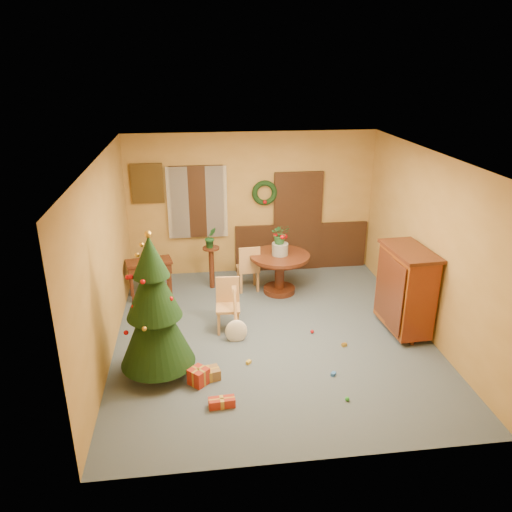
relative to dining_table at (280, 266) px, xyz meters
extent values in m
plane|color=#36444F|center=(-0.39, -1.59, -0.54)|extent=(5.50, 5.50, 0.00)
plane|color=silver|center=(-0.39, -1.59, 2.36)|extent=(5.50, 5.50, 0.00)
plane|color=olive|center=(-0.39, 1.16, 0.91)|extent=(5.00, 0.00, 5.00)
plane|color=olive|center=(-0.39, -4.34, 0.91)|extent=(5.00, 0.00, 5.00)
plane|color=olive|center=(-2.89, -1.59, 0.91)|extent=(0.00, 5.50, 5.50)
plane|color=olive|center=(2.11, -1.59, 0.91)|extent=(0.00, 5.50, 5.50)
cube|color=black|center=(0.66, 1.12, -0.04)|extent=(2.80, 0.06, 1.00)
cube|color=black|center=(0.56, 1.11, 0.51)|extent=(1.00, 0.08, 2.10)
cube|color=white|center=(0.56, 1.14, 0.46)|extent=(0.80, 0.03, 1.90)
cube|color=black|center=(-1.49, 1.11, 1.01)|extent=(1.05, 0.08, 1.45)
cube|color=white|center=(-1.49, 1.14, 1.01)|extent=(0.88, 0.03, 1.25)
cube|color=white|center=(-1.87, 1.06, 1.01)|extent=(0.42, 0.02, 1.45)
cube|color=white|center=(-1.11, 1.06, 1.01)|extent=(0.42, 0.02, 1.45)
torus|color=black|center=(-0.14, 1.08, 1.16)|extent=(0.51, 0.11, 0.51)
cube|color=#4C3819|center=(-2.44, 1.12, 1.41)|extent=(0.62, 0.05, 0.78)
cube|color=gray|center=(-2.44, 1.15, 1.41)|extent=(0.48, 0.02, 0.62)
cylinder|color=black|center=(0.00, 0.00, 0.20)|extent=(1.13, 1.13, 0.06)
cylinder|color=black|center=(0.00, 0.00, 0.14)|extent=(1.01, 1.01, 0.04)
cylinder|color=black|center=(0.00, 0.00, -0.16)|extent=(0.18, 0.18, 0.63)
cylinder|color=black|center=(0.00, 0.00, -0.49)|extent=(0.61, 0.61, 0.10)
cylinder|color=slate|center=(0.00, 0.00, 0.35)|extent=(0.31, 0.31, 0.22)
imported|color=#1E4C23|center=(0.00, 0.00, 0.65)|extent=(0.35, 0.30, 0.38)
cube|color=#AA7F44|center=(-1.08, -1.33, -0.13)|extent=(0.41, 0.41, 0.05)
cube|color=#AA7F44|center=(-1.07, -1.15, 0.12)|extent=(0.39, 0.06, 0.46)
cube|color=#AA7F44|center=(-0.92, -1.18, -0.35)|extent=(0.04, 0.04, 0.39)
cube|color=#AA7F44|center=(-1.23, -1.16, -0.35)|extent=(0.04, 0.04, 0.39)
cube|color=#AA7F44|center=(-0.94, -1.49, -0.35)|extent=(0.04, 0.04, 0.39)
cube|color=#AA7F44|center=(-1.25, -1.47, -0.35)|extent=(0.04, 0.04, 0.39)
cube|color=#AA7F44|center=(-0.58, 0.22, -0.11)|extent=(0.43, 0.43, 0.05)
cube|color=#AA7F44|center=(-0.57, 0.04, 0.15)|extent=(0.41, 0.07, 0.48)
cube|color=#AA7F44|center=(-0.73, 0.05, -0.34)|extent=(0.05, 0.05, 0.41)
cube|color=#AA7F44|center=(-0.41, 0.07, -0.34)|extent=(0.05, 0.05, 0.41)
cube|color=#AA7F44|center=(-0.76, 0.37, -0.34)|extent=(0.05, 0.05, 0.41)
cube|color=#AA7F44|center=(-0.43, 0.40, -0.34)|extent=(0.05, 0.05, 0.41)
cylinder|color=black|center=(-1.27, 0.39, -0.14)|extent=(0.10, 0.10, 0.81)
cylinder|color=black|center=(-1.27, 0.39, 0.28)|extent=(0.33, 0.33, 0.03)
imported|color=#19471E|center=(-1.27, 0.39, 0.50)|extent=(0.27, 0.24, 0.41)
cylinder|color=#382111|center=(-2.16, -2.42, -0.43)|extent=(0.13, 0.13, 0.23)
cone|color=black|center=(-2.16, -2.42, 0.26)|extent=(1.04, 1.04, 1.23)
cone|color=black|center=(-2.16, -2.42, 0.83)|extent=(0.76, 0.76, 0.90)
cone|color=black|center=(-2.16, -2.42, 1.26)|extent=(0.49, 0.49, 0.57)
sphere|color=gold|center=(-2.16, -2.42, 1.56)|extent=(0.09, 0.09, 0.09)
cube|color=black|center=(-2.44, 0.12, 0.16)|extent=(0.89, 0.56, 0.05)
cube|color=black|center=(-2.44, 0.12, 0.04)|extent=(0.83, 0.52, 0.17)
cube|color=black|center=(-2.79, 0.12, -0.20)|extent=(0.11, 0.30, 0.68)
cube|color=black|center=(-2.09, 0.12, -0.20)|extent=(0.11, 0.30, 0.68)
cube|color=#5B140A|center=(1.76, -1.69, 0.20)|extent=(0.60, 1.09, 1.31)
cube|color=black|center=(1.76, -1.69, 0.87)|extent=(0.67, 1.16, 0.05)
cylinder|color=black|center=(1.76, -2.14, -0.50)|extent=(0.07, 0.07, 0.10)
cylinder|color=black|center=(1.76, -1.25, -0.50)|extent=(0.07, 0.07, 0.10)
cube|color=brown|center=(-1.46, -2.65, -0.47)|extent=(0.34, 0.28, 0.16)
cube|color=#B98E31|center=(-1.46, -2.65, -0.47)|extent=(0.30, 0.10, 0.16)
cube|color=#B98E31|center=(-1.46, -2.65, -0.47)|extent=(0.09, 0.22, 0.16)
cube|color=#A32715|center=(-1.60, -2.74, -0.43)|extent=(0.33, 0.33, 0.23)
cube|color=#B98E31|center=(-1.60, -2.74, -0.43)|extent=(0.19, 0.19, 0.24)
cube|color=#B98E31|center=(-1.60, -2.74, -0.43)|extent=(0.19, 0.19, 0.24)
cube|color=brown|center=(-2.36, -1.43, -0.47)|extent=(0.33, 0.32, 0.15)
cube|color=#B98E31|center=(-2.36, -1.43, -0.47)|extent=(0.22, 0.20, 0.15)
cube|color=#B98E31|center=(-2.36, -1.43, -0.47)|extent=(0.16, 0.17, 0.15)
cube|color=#A32715|center=(-1.32, -3.27, -0.48)|extent=(0.35, 0.17, 0.12)
cube|color=#B98E31|center=(-1.32, -3.27, -0.48)|extent=(0.35, 0.04, 0.12)
cube|color=#B98E31|center=(-1.32, -3.27, -0.48)|extent=(0.06, 0.15, 0.12)
cube|color=blue|center=(0.30, -2.80, -0.52)|extent=(0.09, 0.09, 0.05)
sphere|color=green|center=(0.33, -3.37, -0.51)|extent=(0.06, 0.06, 0.06)
cube|color=gold|center=(-0.86, -2.35, -0.52)|extent=(0.09, 0.09, 0.05)
sphere|color=#AF0B0E|center=(0.27, -1.61, -0.51)|extent=(0.06, 0.06, 0.06)
cube|color=gold|center=(0.68, -2.06, -0.52)|extent=(0.09, 0.08, 0.05)
camera|label=1|loc=(-1.55, -8.59, 3.65)|focal=35.00mm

